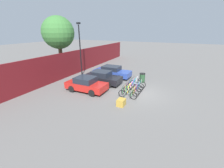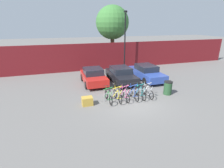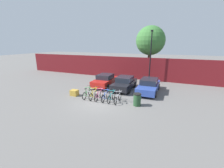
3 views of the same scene
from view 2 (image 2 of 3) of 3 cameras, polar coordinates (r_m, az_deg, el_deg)
The scene contains 16 objects.
ground_plane at distance 12.19m, azimuth 6.66°, elevation -5.87°, with size 120.00×120.00×0.00m, color #605E5B.
hoarding_wall at distance 20.39m, azimuth -4.29°, elevation 8.93°, with size 36.00×0.16×3.04m, color maroon.
bike_rack at distance 12.54m, azimuth 5.24°, elevation -2.67°, with size 3.55×0.04×0.57m.
bicycle_green at distance 11.98m, azimuth -1.15°, elevation -4.23°, with size 0.68×1.71×1.05m.
bicycle_yellow at distance 12.17m, azimuth 1.85°, elevation -3.85°, with size 0.68×1.71×1.05m.
bicycle_pink at distance 12.35m, azimuth 4.21°, elevation -3.54°, with size 0.68×1.71×1.05m.
bicycle_blue at distance 12.60m, azimuth 7.02°, elevation -3.16°, with size 0.68×1.71×1.05m.
bicycle_teal at distance 12.82m, azimuth 9.24°, elevation -2.86°, with size 0.68×1.71×1.05m.
bicycle_silver at distance 13.09m, azimuth 11.56°, elevation -2.54°, with size 0.68×1.71×1.05m.
car_red at distance 15.62m, azimuth -6.09°, elevation 2.54°, with size 1.91×3.91×1.40m.
car_black at distance 16.01m, azimuth 2.95°, elevation 3.04°, with size 1.91×4.17×1.40m.
car_blue at distance 17.11m, azimuth 11.19°, elevation 3.77°, with size 1.91×4.58×1.40m.
lamp_post at distance 20.02m, azimuth 4.24°, elevation 14.63°, with size 0.24×0.44×6.41m.
trash_bin at distance 13.89m, azimuth 17.77°, elevation -1.19°, with size 0.63×0.63×1.03m.
cargo_crate at distance 11.72m, azimuth -8.07°, elevation -5.54°, with size 0.70×0.56×0.55m, color #B28C33.
tree_behind_hoarding at distance 22.40m, azimuth 0.13°, elevation 19.35°, with size 4.01×4.01×7.25m.
Camera 2 is at (-4.70, -10.01, 5.14)m, focal length 28.00 mm.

